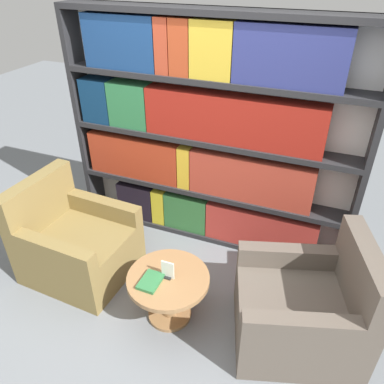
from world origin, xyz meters
TOP-DOWN VIEW (x-y plane):
  - ground_plane at (0.00, 0.00)m, footprint 14.00×14.00m
  - bookshelf at (-0.04, 1.40)m, footprint 2.80×0.30m
  - armchair_left at (-0.95, 0.41)m, footprint 0.94×0.85m
  - armchair_right at (1.12, 0.42)m, footprint 1.11×1.04m
  - coffee_table at (0.09, 0.23)m, footprint 0.66×0.66m
  - table_sign at (0.09, 0.23)m, footprint 0.10×0.06m
  - stray_book at (-0.01, 0.13)m, footprint 0.15×0.21m

SIDE VIEW (x-z plane):
  - ground_plane at x=0.00m, z-range 0.00..0.00m
  - armchair_left at x=-0.95m, z-range -0.15..0.77m
  - armchair_right at x=1.12m, z-range -0.15..0.77m
  - coffee_table at x=0.09m, z-range 0.10..0.54m
  - stray_book at x=-0.01m, z-range 0.44..0.47m
  - table_sign at x=0.09m, z-range 0.43..0.59m
  - bookshelf at x=-0.04m, z-range 0.00..2.23m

